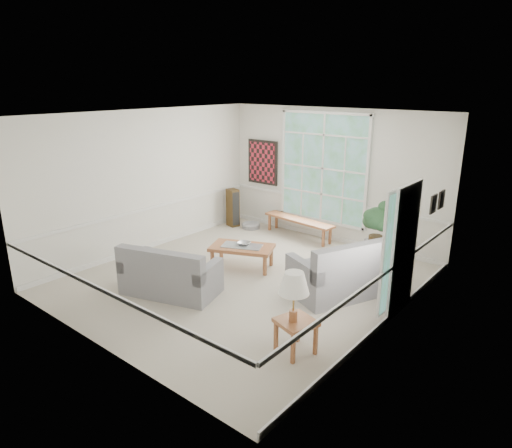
{
  "coord_description": "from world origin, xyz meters",
  "views": [
    {
      "loc": [
        5.13,
        -5.93,
        3.53
      ],
      "look_at": [
        0.1,
        0.2,
        1.05
      ],
      "focal_mm": 32.0,
      "sensor_mm": 36.0,
      "label": 1
    }
  ],
  "objects_px": {
    "loveseat_right": "(346,264)",
    "loveseat_front": "(171,269)",
    "side_table": "(296,336)",
    "end_table": "(372,262)",
    "coffee_table": "(242,257)"
  },
  "relations": [
    {
      "from": "side_table",
      "to": "coffee_table",
      "type": "bearing_deg",
      "value": 144.7
    },
    {
      "from": "loveseat_front",
      "to": "side_table",
      "type": "relative_size",
      "value": 3.35
    },
    {
      "from": "side_table",
      "to": "loveseat_front",
      "type": "bearing_deg",
      "value": 176.81
    },
    {
      "from": "loveseat_front",
      "to": "coffee_table",
      "type": "distance_m",
      "value": 1.65
    },
    {
      "from": "loveseat_front",
      "to": "side_table",
      "type": "distance_m",
      "value": 2.74
    },
    {
      "from": "coffee_table",
      "to": "loveseat_right",
      "type": "bearing_deg",
      "value": -14.91
    },
    {
      "from": "coffee_table",
      "to": "side_table",
      "type": "bearing_deg",
      "value": -59.25
    },
    {
      "from": "side_table",
      "to": "end_table",
      "type": "bearing_deg",
      "value": 96.35
    },
    {
      "from": "loveseat_right",
      "to": "loveseat_front",
      "type": "distance_m",
      "value": 3.04
    },
    {
      "from": "loveseat_front",
      "to": "loveseat_right",
      "type": "bearing_deg",
      "value": 22.27
    },
    {
      "from": "loveseat_front",
      "to": "side_table",
      "type": "bearing_deg",
      "value": -21.08
    },
    {
      "from": "coffee_table",
      "to": "end_table",
      "type": "distance_m",
      "value": 2.5
    },
    {
      "from": "loveseat_right",
      "to": "end_table",
      "type": "relative_size",
      "value": 3.19
    },
    {
      "from": "side_table",
      "to": "loveseat_right",
      "type": "bearing_deg",
      "value": 100.91
    },
    {
      "from": "coffee_table",
      "to": "end_table",
      "type": "xyz_separation_m",
      "value": [
        2.18,
        1.22,
        0.07
      ]
    }
  ]
}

